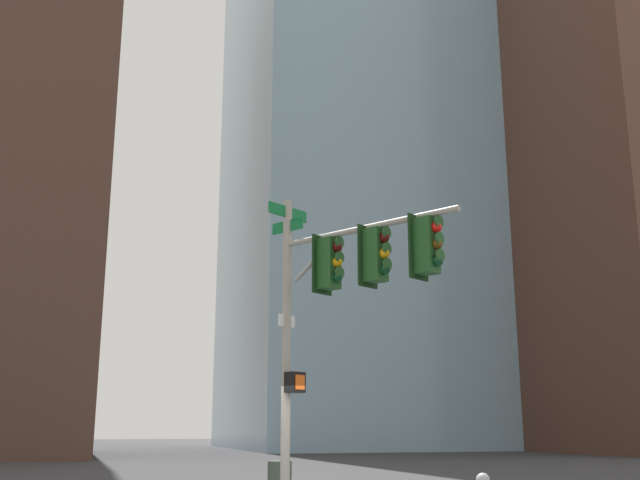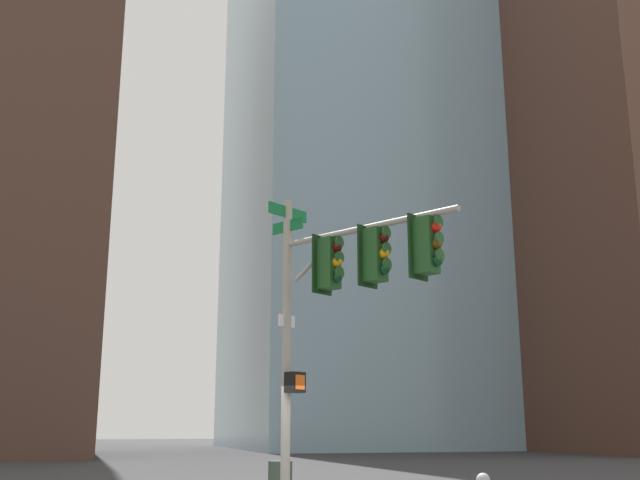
{
  "view_description": "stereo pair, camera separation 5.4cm",
  "coord_description": "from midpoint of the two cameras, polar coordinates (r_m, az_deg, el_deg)",
  "views": [
    {
      "loc": [
        -14.37,
        3.62,
        1.72
      ],
      "look_at": [
        -0.31,
        -0.65,
        5.33
      ],
      "focal_mm": 42.8,
      "sensor_mm": 36.0,
      "label": 1
    },
    {
      "loc": [
        -14.39,
        3.57,
        1.72
      ],
      "look_at": [
        -0.31,
        -0.65,
        5.33
      ],
      "focal_mm": 42.8,
      "sensor_mm": 36.0,
      "label": 2
    }
  ],
  "objects": [
    {
      "name": "signal_pole_assembly",
      "position": [
        14.52,
        1.76,
        -3.37
      ],
      "size": [
        3.9,
        2.67,
        6.32
      ],
      "rotation": [
        0.0,
        0.0,
        3.69
      ],
      "color": "#9E998C",
      "rests_on": "ground_plane"
    },
    {
      "name": "building_glass_tower",
      "position": [
        71.73,
        5.76,
        7.48
      ],
      "size": [
        22.81,
        29.21,
        55.31
      ],
      "primitive_type": "cube",
      "color": "#8CB2C6",
      "rests_on": "ground_plane"
    }
  ]
}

